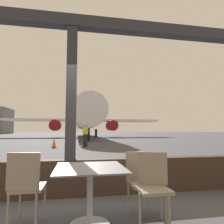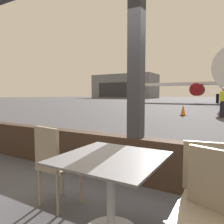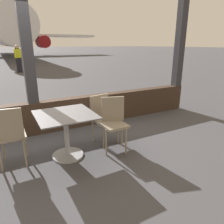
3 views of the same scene
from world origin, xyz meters
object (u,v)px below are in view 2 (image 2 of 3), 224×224
at_px(dining_table, 111,186).
at_px(ground_crew_worker, 223,102).
at_px(cafe_chair_window_right, 209,206).
at_px(traffic_cone, 183,110).
at_px(cafe_chair_window_left, 208,188).
at_px(cafe_chair_aisle_left, 54,160).
at_px(distant_hangar, 125,87).

xyz_separation_m(dining_table, ground_crew_worker, (0.44, 12.16, 0.43)).
height_order(cafe_chair_window_right, traffic_cone, cafe_chair_window_right).
relative_size(cafe_chair_window_left, cafe_chair_window_right, 0.97).
distance_m(cafe_chair_aisle_left, ground_crew_worker, 12.14).
xyz_separation_m(ground_crew_worker, distant_hangar, (-39.29, 66.44, 3.96)).
relative_size(cafe_chair_window_right, cafe_chair_aisle_left, 0.98).
distance_m(ground_crew_worker, traffic_cone, 2.30).
relative_size(dining_table, distant_hangar, 0.03).
relative_size(cafe_chair_window_left, traffic_cone, 1.28).
height_order(ground_crew_worker, distant_hangar, distant_hangar).
distance_m(dining_table, traffic_cone, 12.27).
bearing_deg(cafe_chair_window_right, dining_table, 173.08).
distance_m(ground_crew_worker, distant_hangar, 77.29).
height_order(ground_crew_worker, traffic_cone, ground_crew_worker).
bearing_deg(distant_hangar, traffic_cone, -60.85).
height_order(cafe_chair_aisle_left, distant_hangar, distant_hangar).
height_order(traffic_cone, distant_hangar, distant_hangar).
bearing_deg(ground_crew_worker, dining_table, -92.08).
bearing_deg(traffic_cone, cafe_chair_window_right, -77.94).
bearing_deg(cafe_chair_aisle_left, traffic_cone, 94.65).
height_order(cafe_chair_window_left, ground_crew_worker, ground_crew_worker).
height_order(dining_table, ground_crew_worker, ground_crew_worker).
height_order(cafe_chair_window_left, cafe_chair_aisle_left, cafe_chair_aisle_left).
height_order(dining_table, distant_hangar, distant_hangar).
xyz_separation_m(cafe_chair_window_right, cafe_chair_aisle_left, (-1.64, 0.20, 0.01)).
distance_m(cafe_chair_aisle_left, distant_hangar, 87.34).
distance_m(cafe_chair_window_left, ground_crew_worker, 11.91).
bearing_deg(cafe_chair_window_left, traffic_cone, 102.22).
bearing_deg(traffic_cone, distant_hangar, 119.15).
bearing_deg(dining_table, ground_crew_worker, 87.92).
bearing_deg(distant_hangar, dining_table, -63.70).
relative_size(dining_table, cafe_chair_window_right, 0.97).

